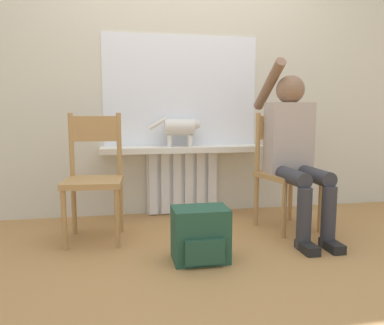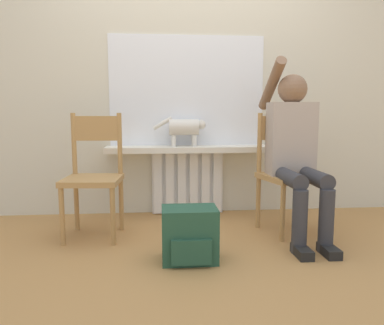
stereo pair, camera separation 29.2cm
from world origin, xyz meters
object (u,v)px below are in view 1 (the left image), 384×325
Objects in this scene: cat at (180,128)px; person at (294,145)px; backpack at (200,235)px; chair_right at (285,170)px; chair_left at (94,176)px.

person is at bearing -39.24° from cat.
chair_right is at bearing 34.42° from backpack.
chair_left is at bearing -144.23° from cat.
person is at bearing 27.98° from backpack.
person reaches higher than chair_left.
chair_left is at bearing 165.48° from chair_right.
chair_right is at bearing -33.96° from cat.
chair_right is 0.97m from cat.
person is (0.01, -0.12, 0.21)m from chair_right.
backpack is at bearing -160.05° from chair_right.
backpack is (0.67, -0.55, -0.30)m from chair_left.
backpack is (-0.04, -1.06, -0.62)m from cat.
chair_right is 0.24m from person.
chair_left is at bearing 140.37° from backpack.
backpack is (-0.80, -0.55, -0.30)m from chair_right.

